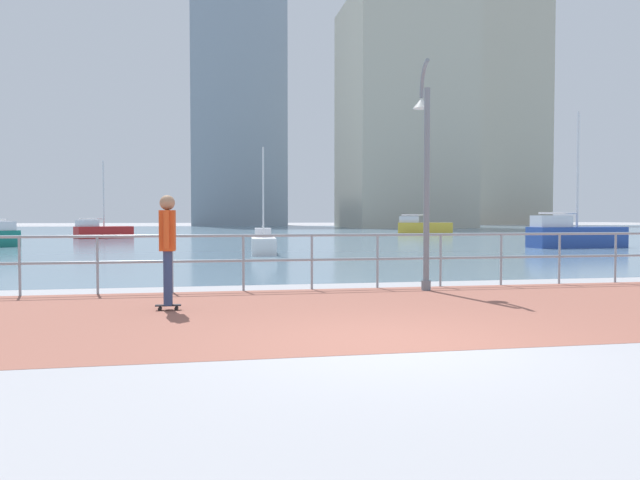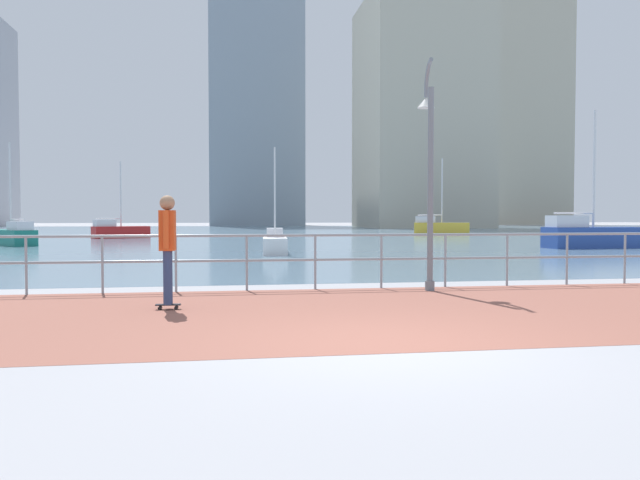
{
  "view_description": "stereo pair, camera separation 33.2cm",
  "coord_description": "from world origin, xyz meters",
  "px_view_note": "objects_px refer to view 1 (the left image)",
  "views": [
    {
      "loc": [
        -2.23,
        -6.99,
        1.49
      ],
      "look_at": [
        -0.25,
        3.31,
        1.1
      ],
      "focal_mm": 34.84,
      "sensor_mm": 36.0,
      "label": 1
    },
    {
      "loc": [
        -1.91,
        -7.05,
        1.49
      ],
      "look_at": [
        -0.25,
        3.31,
        1.1
      ],
      "focal_mm": 34.84,
      "sensor_mm": 36.0,
      "label": 2
    }
  ],
  "objects_px": {
    "sailboat_navy": "(263,244)",
    "skateboarder": "(168,241)",
    "lamppost": "(425,164)",
    "sailboat_ivory": "(423,227)",
    "sailboat_blue": "(102,231)",
    "sailboat_teal": "(574,235)"
  },
  "relations": [
    {
      "from": "skateboarder",
      "to": "sailboat_teal",
      "type": "bearing_deg",
      "value": 43.02
    },
    {
      "from": "sailboat_navy",
      "to": "sailboat_ivory",
      "type": "relative_size",
      "value": 0.66
    },
    {
      "from": "lamppost",
      "to": "skateboarder",
      "type": "xyz_separation_m",
      "value": [
        -5.03,
        -1.97,
        -1.47
      ]
    },
    {
      "from": "sailboat_ivory",
      "to": "lamppost",
      "type": "bearing_deg",
      "value": -110.31
    },
    {
      "from": "sailboat_teal",
      "to": "sailboat_blue",
      "type": "height_order",
      "value": "sailboat_teal"
    },
    {
      "from": "skateboarder",
      "to": "sailboat_ivory",
      "type": "height_order",
      "value": "sailboat_ivory"
    },
    {
      "from": "sailboat_blue",
      "to": "skateboarder",
      "type": "bearing_deg",
      "value": -79.91
    },
    {
      "from": "lamppost",
      "to": "sailboat_blue",
      "type": "xyz_separation_m",
      "value": [
        -11.3,
        33.24,
        -2.07
      ]
    },
    {
      "from": "lamppost",
      "to": "skateboarder",
      "type": "height_order",
      "value": "lamppost"
    },
    {
      "from": "sailboat_navy",
      "to": "sailboat_teal",
      "type": "height_order",
      "value": "sailboat_teal"
    },
    {
      "from": "lamppost",
      "to": "sailboat_blue",
      "type": "relative_size",
      "value": 0.87
    },
    {
      "from": "sailboat_navy",
      "to": "sailboat_ivory",
      "type": "distance_m",
      "value": 30.77
    },
    {
      "from": "sailboat_navy",
      "to": "sailboat_blue",
      "type": "distance_m",
      "value": 22.24
    },
    {
      "from": "sailboat_blue",
      "to": "sailboat_navy",
      "type": "bearing_deg",
      "value": -65.36
    },
    {
      "from": "skateboarder",
      "to": "sailboat_navy",
      "type": "distance_m",
      "value": 15.31
    },
    {
      "from": "sailboat_ivory",
      "to": "sailboat_navy",
      "type": "bearing_deg",
      "value": -122.36
    },
    {
      "from": "sailboat_blue",
      "to": "sailboat_ivory",
      "type": "bearing_deg",
      "value": 12.65
    },
    {
      "from": "skateboarder",
      "to": "sailboat_teal",
      "type": "height_order",
      "value": "sailboat_teal"
    },
    {
      "from": "sailboat_blue",
      "to": "sailboat_ivory",
      "type": "height_order",
      "value": "sailboat_ivory"
    },
    {
      "from": "sailboat_navy",
      "to": "skateboarder",
      "type": "bearing_deg",
      "value": -101.33
    },
    {
      "from": "sailboat_teal",
      "to": "sailboat_ivory",
      "type": "bearing_deg",
      "value": 87.14
    },
    {
      "from": "sailboat_ivory",
      "to": "skateboarder",
      "type": "bearing_deg",
      "value": -115.42
    }
  ]
}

